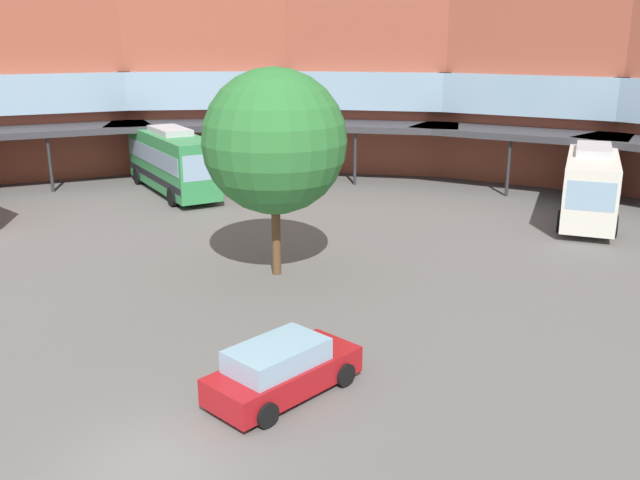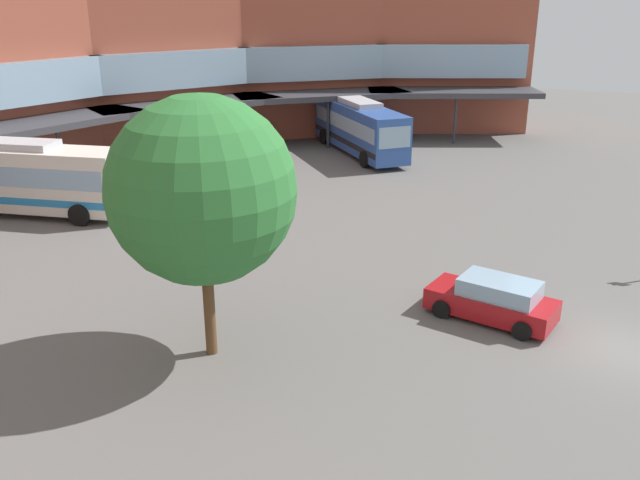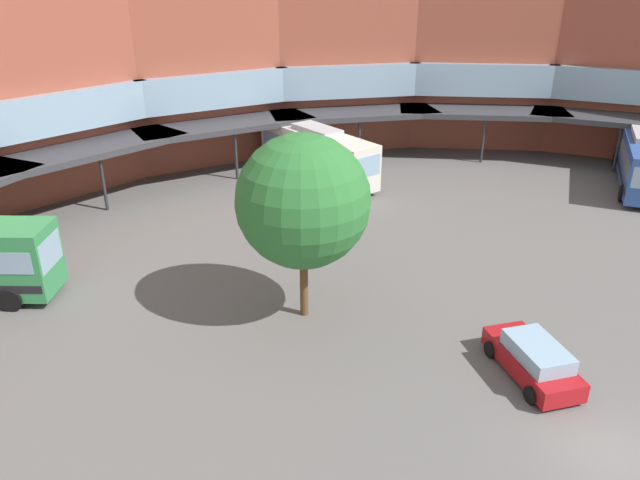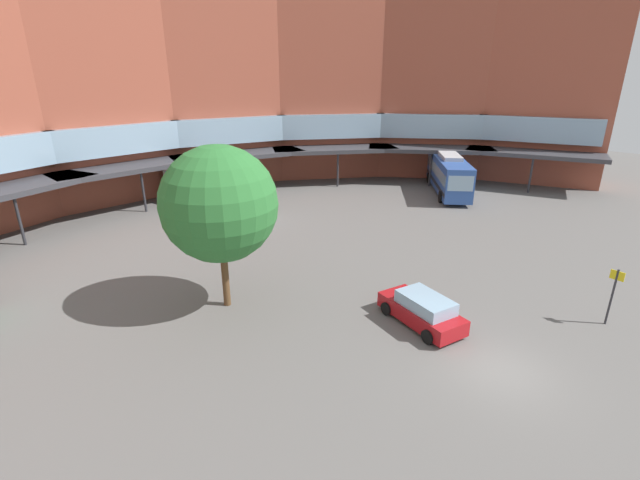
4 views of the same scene
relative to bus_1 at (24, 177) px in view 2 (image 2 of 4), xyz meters
name	(u,v)px [view 2 (image 2 of 4)]	position (x,y,z in m)	size (l,w,h in m)	color
ground_plane	(625,350)	(-5.04, -28.34, -1.94)	(125.61, 125.61, 0.00)	#605E5B
bus_1	(24,177)	(0.00, 0.00, 0.00)	(3.95, 10.98, 3.83)	silver
bus_2	(359,127)	(18.88, -12.32, -0.03)	(10.36, 9.12, 3.77)	#2D519E
parked_car	(493,300)	(-4.21, -24.03, -1.20)	(2.87, 4.71, 1.53)	#A51419
plaza_tree	(202,190)	(-9.62, -15.81, 3.48)	(5.66, 5.66, 8.25)	brown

